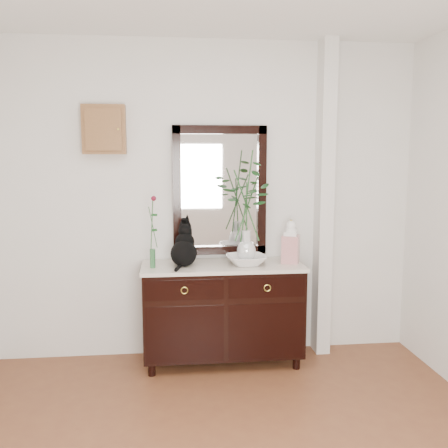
{
  "coord_description": "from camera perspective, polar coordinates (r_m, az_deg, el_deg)",
  "views": [
    {
      "loc": [
        -0.33,
        -2.27,
        1.75
      ],
      "look_at": [
        0.1,
        1.63,
        1.2
      ],
      "focal_mm": 40.0,
      "sensor_mm": 36.0,
      "label": 1
    }
  ],
  "objects": [
    {
      "name": "pilaster",
      "position": [
        4.4,
        11.35,
        2.6
      ],
      "size": [
        0.12,
        0.2,
        2.7
      ],
      "primitive_type": "cube",
      "color": "silver",
      "rests_on": "ground"
    },
    {
      "name": "ginger_jar",
      "position": [
        4.19,
        7.63,
        -1.95
      ],
      "size": [
        0.18,
        0.18,
        0.37
      ],
      "primitive_type": null,
      "rotation": [
        0.0,
        0.0,
        -0.38
      ],
      "color": "white",
      "rests_on": "sideboard"
    },
    {
      "name": "key_cabinet",
      "position": [
        4.25,
        -13.54,
        10.46
      ],
      "size": [
        0.35,
        0.1,
        0.4
      ],
      "primitive_type": "cube",
      "color": "brown",
      "rests_on": "wall_back"
    },
    {
      "name": "vase_branches",
      "position": [
        4.03,
        2.6,
        2.05
      ],
      "size": [
        0.53,
        0.53,
        0.93
      ],
      "primitive_type": null,
      "rotation": [
        0.0,
        0.0,
        0.24
      ],
      "color": "silver",
      "rests_on": "lotus_bowl"
    },
    {
      "name": "bud_vase_rose",
      "position": [
        3.99,
        -8.22,
        -0.85
      ],
      "size": [
        0.09,
        0.09,
        0.59
      ],
      "primitive_type": null,
      "rotation": [
        0.0,
        0.0,
        0.27
      ],
      "color": "#326A3C",
      "rests_on": "sideboard"
    },
    {
      "name": "lotus_bowl",
      "position": [
        4.1,
        2.56,
        -4.13
      ],
      "size": [
        0.35,
        0.35,
        0.08
      ],
      "primitive_type": "imported",
      "rotation": [
        0.0,
        0.0,
        0.08
      ],
      "color": "white",
      "rests_on": "sideboard"
    },
    {
      "name": "wall_mirror",
      "position": [
        4.27,
        -0.5,
        3.82
      ],
      "size": [
        0.8,
        0.06,
        1.1
      ],
      "color": "black",
      "rests_on": "wall_back"
    },
    {
      "name": "wall_back",
      "position": [
        4.28,
        -1.84,
        2.62
      ],
      "size": [
        3.6,
        0.04,
        2.7
      ],
      "primitive_type": "cube",
      "color": "silver",
      "rests_on": "ground"
    },
    {
      "name": "sideboard",
      "position": [
        4.22,
        -0.15,
        -9.61
      ],
      "size": [
        1.33,
        0.52,
        0.82
      ],
      "color": "black",
      "rests_on": "ground"
    },
    {
      "name": "cat",
      "position": [
        4.06,
        -4.63,
        -2.38
      ],
      "size": [
        0.3,
        0.35,
        0.34
      ],
      "primitive_type": null,
      "rotation": [
        0.0,
        0.0,
        -0.23
      ],
      "color": "black",
      "rests_on": "sideboard"
    }
  ]
}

